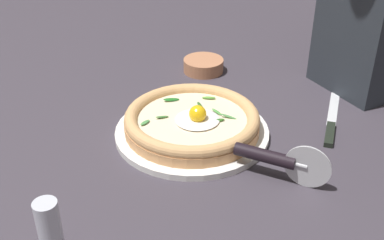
# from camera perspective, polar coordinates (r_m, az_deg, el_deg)

# --- Properties ---
(ground_plane) EXTENTS (2.40, 2.40, 0.03)m
(ground_plane) POSITION_cam_1_polar(r_m,az_deg,el_deg) (0.91, 0.93, -3.29)
(ground_plane) COLOR #3B353F
(ground_plane) RESTS_ON ground
(pizza_plate) EXTENTS (0.29, 0.29, 0.01)m
(pizza_plate) POSITION_cam_1_polar(r_m,az_deg,el_deg) (0.91, 0.00, -1.40)
(pizza_plate) COLOR white
(pizza_plate) RESTS_ON ground
(pizza) EXTENTS (0.25, 0.25, 0.06)m
(pizza) POSITION_cam_1_polar(r_m,az_deg,el_deg) (0.90, 0.02, -0.06)
(pizza) COLOR #E4A367
(pizza) RESTS_ON pizza_plate
(side_bowl) EXTENTS (0.09, 0.09, 0.03)m
(side_bowl) POSITION_cam_1_polar(r_m,az_deg,el_deg) (1.16, 1.35, 6.44)
(side_bowl) COLOR #BC7954
(side_bowl) RESTS_ON ground
(pizza_cutter) EXTENTS (0.12, 0.12, 0.08)m
(pizza_cutter) POSITION_cam_1_polar(r_m,az_deg,el_deg) (0.80, 9.85, -4.51)
(pizza_cutter) COLOR silver
(pizza_cutter) RESTS_ON ground
(table_knife) EXTENTS (0.15, 0.19, 0.01)m
(table_knife) POSITION_cam_1_polar(r_m,az_deg,el_deg) (0.98, 16.04, -0.57)
(table_knife) COLOR silver
(table_knife) RESTS_ON ground
(pepper_shaker) EXTENTS (0.03, 0.03, 0.09)m
(pepper_shaker) POSITION_cam_1_polar(r_m,az_deg,el_deg) (0.67, -16.36, -12.42)
(pepper_shaker) COLOR silver
(pepper_shaker) RESTS_ON ground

